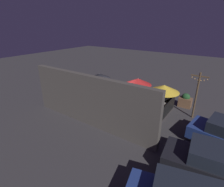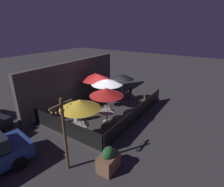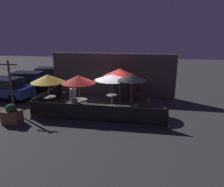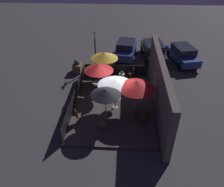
{
  "view_description": "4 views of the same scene",
  "coord_description": "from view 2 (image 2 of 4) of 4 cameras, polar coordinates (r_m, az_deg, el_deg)",
  "views": [
    {
      "loc": [
        -7.02,
        10.33,
        6.2
      ],
      "look_at": [
        0.23,
        -0.02,
        1.14
      ],
      "focal_mm": 28.0,
      "sensor_mm": 36.0,
      "label": 1
    },
    {
      "loc": [
        -9.37,
        -6.7,
        5.75
      ],
      "look_at": [
        0.42,
        -0.32,
        1.27
      ],
      "focal_mm": 28.0,
      "sensor_mm": 36.0,
      "label": 2
    },
    {
      "loc": [
        2.77,
        -13.45,
        4.82
      ],
      "look_at": [
        0.48,
        -0.22,
        1.09
      ],
      "focal_mm": 35.0,
      "sensor_mm": 36.0,
      "label": 3
    },
    {
      "loc": [
        11.96,
        0.58,
        9.23
      ],
      "look_at": [
        0.56,
        -0.09,
        1.32
      ],
      "focal_mm": 35.0,
      "sensor_mm": 36.0,
      "label": 4
    }
  ],
  "objects": [
    {
      "name": "patio_umbrella_2",
      "position": [
        10.37,
        -1.8,
        0.56
      ],
      "size": [
        2.05,
        2.05,
        2.25
      ],
      "color": "#B2B2B7",
      "rests_on": "patio_deck"
    },
    {
      "name": "patio_chair_4",
      "position": [
        15.14,
        -4.02,
        1.22
      ],
      "size": [
        0.56,
        0.56,
        0.95
      ],
      "rotation": [
        0.0,
        0.0,
        -2.27
      ],
      "color": "#4C3828",
      "rests_on": "patio_deck"
    },
    {
      "name": "dining_table_2",
      "position": [
        10.95,
        -1.71,
        -6.46
      ],
      "size": [
        0.98,
        0.98,
        0.73
      ],
      "color": "#9E998E",
      "rests_on": "patio_deck"
    },
    {
      "name": "fence_side_left",
      "position": [
        10.07,
        -15.35,
        -10.65
      ],
      "size": [
        0.05,
        5.15,
        0.95
      ],
      "color": "black",
      "rests_on": "patio_deck"
    },
    {
      "name": "planter_box",
      "position": [
        7.87,
        -1.13,
        -20.87
      ],
      "size": [
        0.96,
        0.67,
        1.13
      ],
      "color": "brown",
      "rests_on": "ground_plane"
    },
    {
      "name": "patron_0",
      "position": [
        11.22,
        -11.41,
        -6.42
      ],
      "size": [
        0.51,
        0.51,
        1.24
      ],
      "rotation": [
        0.0,
        0.0,
        6.04
      ],
      "color": "silver",
      "rests_on": "patio_deck"
    },
    {
      "name": "patio_umbrella_1",
      "position": [
        12.49,
        -1.69,
        3.87
      ],
      "size": [
        2.26,
        2.26,
        2.14
      ],
      "color": "#B2B2B7",
      "rests_on": "patio_deck"
    },
    {
      "name": "patio_chair_1",
      "position": [
        11.18,
        -18.09,
        -7.36
      ],
      "size": [
        0.41,
        0.41,
        0.94
      ],
      "rotation": [
        0.0,
        0.0,
        -1.6
      ],
      "color": "#4C3828",
      "rests_on": "patio_deck"
    },
    {
      "name": "patio_chair_2",
      "position": [
        14.48,
        5.54,
        0.16
      ],
      "size": [
        0.49,
        0.49,
        0.92
      ],
      "rotation": [
        0.0,
        0.0,
        2.87
      ],
      "color": "#4C3828",
      "rests_on": "patio_deck"
    },
    {
      "name": "patio_chair_3",
      "position": [
        14.6,
        -2.78,
        0.37
      ],
      "size": [
        0.57,
        0.57,
        0.91
      ],
      "rotation": [
        0.0,
        0.0,
        -2.37
      ],
      "color": "#4C3828",
      "rests_on": "patio_deck"
    },
    {
      "name": "fence_front",
      "position": [
        11.44,
        8.64,
        -6.06
      ],
      "size": [
        7.67,
        0.05,
        0.95
      ],
      "color": "black",
      "rests_on": "patio_deck"
    },
    {
      "name": "patio_umbrella_0",
      "position": [
        9.02,
        -10.44,
        -3.42
      ],
      "size": [
        2.12,
        2.12,
        2.2
      ],
      "color": "#B2B2B7",
      "rests_on": "patio_deck"
    },
    {
      "name": "ground_plane",
      "position": [
        12.87,
        -2.22,
        -5.57
      ],
      "size": [
        60.0,
        60.0,
        0.0
      ],
      "primitive_type": "plane",
      "color": "#383538"
    },
    {
      "name": "patio_umbrella_3",
      "position": [
        13.45,
        -5.43,
        5.56
      ],
      "size": [
        2.28,
        2.28,
        2.33
      ],
      "color": "#B2B2B7",
      "rests_on": "patio_deck"
    },
    {
      "name": "building_wall",
      "position": [
        14.02,
        -12.09,
        3.6
      ],
      "size": [
        9.47,
        0.36,
        3.35
      ],
      "color": "#4C4742",
      "rests_on": "ground_plane"
    },
    {
      "name": "dining_table_0",
      "position": [
        9.66,
        -9.91,
        -10.81
      ],
      "size": [
        0.84,
        0.84,
        0.75
      ],
      "color": "#9E998E",
      "rests_on": "patio_deck"
    },
    {
      "name": "dining_table_1",
      "position": [
        12.95,
        -1.63,
        -1.9
      ],
      "size": [
        0.73,
        0.73,
        0.77
      ],
      "color": "#9E998E",
      "rests_on": "patio_deck"
    },
    {
      "name": "patio_umbrella_4",
      "position": [
        13.25,
        3.36,
        5.52
      ],
      "size": [
        1.77,
        1.77,
        2.31
      ],
      "color": "#B2B2B7",
      "rests_on": "patio_deck"
    },
    {
      "name": "patio_chair_0",
      "position": [
        13.31,
        10.04,
        -2.05
      ],
      "size": [
        0.56,
        0.56,
        0.91
      ],
      "rotation": [
        0.0,
        0.0,
        2.2
      ],
      "color": "#4C3828",
      "rests_on": "patio_deck"
    },
    {
      "name": "light_post",
      "position": [
        7.34,
        -15.29,
        -11.88
      ],
      "size": [
        1.1,
        0.12,
        3.29
      ],
      "color": "brown",
      "rests_on": "ground_plane"
    },
    {
      "name": "patio_deck",
      "position": [
        12.84,
        -2.22,
        -5.33
      ],
      "size": [
        7.87,
        5.35,
        0.12
      ],
      "color": "#383333",
      "rests_on": "ground_plane"
    }
  ]
}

